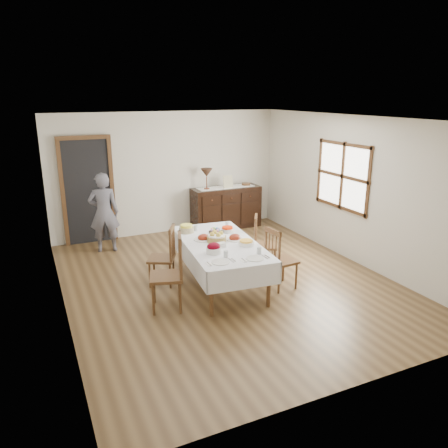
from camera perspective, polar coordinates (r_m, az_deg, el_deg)
name	(u,v)px	position (r m, az deg, el deg)	size (l,w,h in m)	color
ground	(227,281)	(7.22, 0.33, -7.45)	(6.00, 6.00, 0.00)	brown
room_shell	(207,179)	(7.04, -2.18, 5.94)	(5.02, 6.02, 2.65)	white
dining_table	(220,248)	(6.82, -0.49, -3.11)	(1.30, 2.23, 0.73)	white
chair_left_near	(170,272)	(6.19, -7.05, -6.26)	(0.57, 0.57, 1.09)	#50331C
chair_left_far	(164,255)	(7.00, -7.79, -4.08)	(0.54, 0.54, 0.96)	#50331C
chair_right_near	(279,258)	(6.85, 7.21, -4.42)	(0.45, 0.45, 0.99)	#50331C
chair_right_far	(263,242)	(7.58, 5.10, -2.40)	(0.54, 0.54, 0.96)	#50331C
sideboard	(226,208)	(9.90, 0.26, 2.17)	(1.56, 0.56, 0.93)	black
person	(104,210)	(8.62, -15.43, 1.79)	(0.52, 0.33, 1.65)	#585763
bread_basket	(217,238)	(6.79, -0.98, -1.80)	(0.30, 0.30, 0.17)	olive
egg_basket	(216,232)	(7.14, -1.09, -1.07)	(0.23, 0.23, 0.11)	black
ham_platter_a	(204,238)	(6.90, -2.69, -1.83)	(0.31, 0.31, 0.11)	white
ham_platter_b	(235,238)	(6.89, 1.42, -1.83)	(0.27, 0.27, 0.11)	white
beet_bowl	(214,248)	(6.32, -1.36, -3.21)	(0.22, 0.22, 0.16)	white
carrot_bowl	(227,230)	(7.27, 0.45, -0.73)	(0.20, 0.20, 0.09)	white
pineapple_bowl	(186,229)	(7.28, -4.93, -0.63)	(0.25, 0.25, 0.13)	tan
casserole_dish	(246,243)	(6.67, 2.92, -2.46)	(0.24, 0.24, 0.08)	white
butter_dish	(221,245)	(6.56, -0.40, -2.76)	(0.15, 0.10, 0.07)	white
setting_left	(222,259)	(6.05, -0.26, -4.63)	(0.43, 0.31, 0.10)	white
setting_right	(256,256)	(6.19, 4.20, -4.17)	(0.43, 0.31, 0.10)	white
glass_far_a	(196,228)	(7.35, -3.71, -0.52)	(0.06, 0.06, 0.10)	silver
glass_far_b	(227,224)	(7.53, 0.41, -0.05)	(0.06, 0.06, 0.10)	silver
runner	(226,187)	(9.80, 0.22, 4.84)	(1.30, 0.35, 0.01)	white
table_lamp	(207,173)	(9.52, -2.29, 6.63)	(0.26, 0.26, 0.46)	brown
picture_frame	(228,182)	(9.70, 0.53, 5.53)	(0.22, 0.08, 0.28)	#B8B189
deco_bowl	(246,184)	(10.01, 2.89, 5.22)	(0.20, 0.20, 0.06)	#50331C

